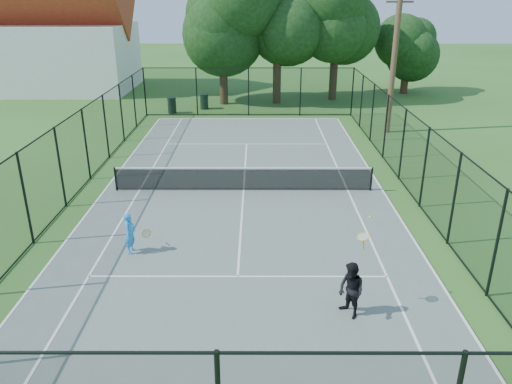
{
  "coord_description": "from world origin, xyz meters",
  "views": [
    {
      "loc": [
        0.52,
        -18.24,
        7.36
      ],
      "look_at": [
        0.5,
        -3.0,
        1.2
      ],
      "focal_mm": 35.0,
      "sensor_mm": 36.0,
      "label": 1
    }
  ],
  "objects_px": {
    "trash_bin_right": "(204,101)",
    "player_blue": "(130,233)",
    "trash_bin_left": "(172,105)",
    "utility_pole": "(394,62)",
    "tennis_net": "(243,178)",
    "player_black": "(351,290)"
  },
  "relations": [
    {
      "from": "trash_bin_right",
      "to": "player_blue",
      "type": "xyz_separation_m",
      "value": [
        -0.22,
        -19.91,
        0.19
      ]
    },
    {
      "from": "trash_bin_left",
      "to": "trash_bin_right",
      "type": "distance_m",
      "value": 2.34
    },
    {
      "from": "player_blue",
      "to": "trash_bin_right",
      "type": "bearing_deg",
      "value": 89.35
    },
    {
      "from": "trash_bin_right",
      "to": "player_blue",
      "type": "distance_m",
      "value": 19.91
    },
    {
      "from": "trash_bin_left",
      "to": "player_blue",
      "type": "distance_m",
      "value": 18.71
    },
    {
      "from": "trash_bin_right",
      "to": "utility_pole",
      "type": "bearing_deg",
      "value": -28.58
    },
    {
      "from": "tennis_net",
      "to": "trash_bin_right",
      "type": "bearing_deg",
      "value": 101.41
    },
    {
      "from": "player_blue",
      "to": "player_black",
      "type": "height_order",
      "value": "player_black"
    },
    {
      "from": "trash_bin_right",
      "to": "utility_pole",
      "type": "distance_m",
      "value": 12.77
    },
    {
      "from": "tennis_net",
      "to": "player_blue",
      "type": "xyz_separation_m",
      "value": [
        -3.23,
        -5.01,
        0.12
      ]
    },
    {
      "from": "utility_pole",
      "to": "player_black",
      "type": "bearing_deg",
      "value": -106.44
    },
    {
      "from": "player_blue",
      "to": "player_black",
      "type": "relative_size",
      "value": 0.55
    },
    {
      "from": "player_black",
      "to": "trash_bin_left",
      "type": "bearing_deg",
      "value": 109.53
    },
    {
      "from": "player_black",
      "to": "utility_pole",
      "type": "bearing_deg",
      "value": 73.56
    },
    {
      "from": "tennis_net",
      "to": "trash_bin_left",
      "type": "distance_m",
      "value": 14.5
    },
    {
      "from": "trash_bin_left",
      "to": "player_blue",
      "type": "bearing_deg",
      "value": -84.69
    },
    {
      "from": "trash_bin_left",
      "to": "tennis_net",
      "type": "bearing_deg",
      "value": -69.99
    },
    {
      "from": "tennis_net",
      "to": "utility_pole",
      "type": "distance_m",
      "value": 12.36
    },
    {
      "from": "trash_bin_right",
      "to": "player_blue",
      "type": "height_order",
      "value": "player_blue"
    },
    {
      "from": "utility_pole",
      "to": "player_black",
      "type": "distance_m",
      "value": 18.14
    },
    {
      "from": "tennis_net",
      "to": "player_blue",
      "type": "distance_m",
      "value": 5.96
    },
    {
      "from": "tennis_net",
      "to": "trash_bin_right",
      "type": "distance_m",
      "value": 15.2
    }
  ]
}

